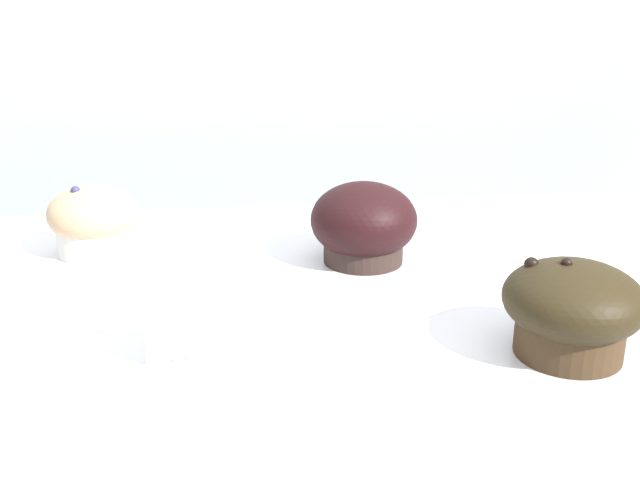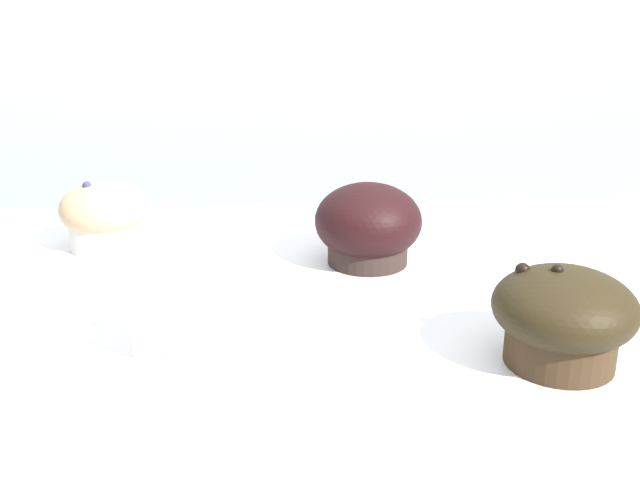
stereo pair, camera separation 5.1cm
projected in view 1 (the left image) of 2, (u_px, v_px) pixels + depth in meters
The scene contains 5 objects.
wall_back at pixel (256, 188), 1.26m from camera, with size 3.20×0.10×1.80m, color #A8B2B7.
muffin_front_center at pixel (364, 225), 0.78m from camera, with size 0.11×0.11×0.09m.
muffin_back_left at pixel (94, 220), 0.80m from camera, with size 0.10×0.10×0.08m.
muffin_back_right at pixel (572, 308), 0.59m from camera, with size 0.11×0.11×0.08m.
price_card at pixel (177, 324), 0.58m from camera, with size 0.06×0.05×0.06m.
Camera 1 is at (-0.06, -0.62, 1.24)m, focal length 42.00 mm.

